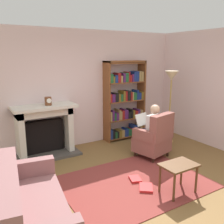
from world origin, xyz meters
The scene contains 13 objects.
ground centered at (0.00, 0.00, 0.00)m, with size 14.00×14.00×0.00m, color brown.
back_wall centered at (0.00, 2.55, 1.35)m, with size 5.60×0.10×2.70m, color silver.
side_wall_right centered at (2.65, 1.25, 1.35)m, with size 0.10×5.20×2.70m, color silver.
area_rug centered at (0.00, 0.30, 0.01)m, with size 2.40×1.80×0.01m, color brown.
fireplace centered at (-0.92, 2.30, 0.59)m, with size 1.34×0.64×1.11m.
mantel_clock centered at (-0.84, 2.20, 1.20)m, with size 0.14×0.14×0.17m.
bookshelf centered at (1.17, 2.33, 0.98)m, with size 1.10×0.32×1.99m.
armchair_reading centered at (1.00, 0.96, 0.42)m, with size 0.77×0.75×0.97m.
seated_reader centered at (0.97, 1.08, 0.62)m, with size 0.44×0.58×1.14m.
sofa_floral centered at (-1.80, -0.07, 0.32)m, with size 0.96×1.79×0.85m.
side_table centered at (0.39, -0.31, 0.41)m, with size 0.56×0.39×0.49m.
scattered_books centered at (0.04, 0.16, 0.03)m, with size 0.33×0.64×0.04m.
floor_lamp centered at (1.95, 1.53, 1.49)m, with size 0.32×0.32×1.76m.
Camera 1 is at (-2.33, -2.82, 2.14)m, focal length 39.92 mm.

